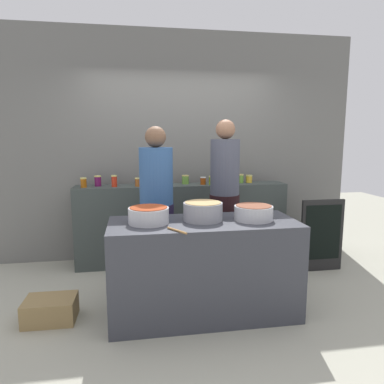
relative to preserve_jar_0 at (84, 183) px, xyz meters
The scene contains 23 objects.
ground 1.93m from the preserve_jar_0, 40.64° to the right, with size 12.00×12.00×0.00m, color #9F9E8D.
storefront_wall 1.34m from the preserve_jar_0, 18.68° to the left, with size 4.80×0.12×3.00m, color slate.
display_shelf 1.34m from the preserve_jar_0, ahead, with size 2.70×0.36×1.03m, color #39413E.
prep_table 1.92m from the preserve_jar_0, 47.88° to the right, with size 1.70×0.70×0.88m, color #34363E.
preserve_jar_0 is the anchor object (origin of this frame).
preserve_jar_1 0.18m from the preserve_jar_0, 29.93° to the left, with size 0.08×0.08×0.13m.
preserve_jar_2 0.36m from the preserve_jar_0, ahead, with size 0.07×0.07×0.14m.
preserve_jar_3 0.65m from the preserve_jar_0, ahead, with size 0.08×0.08×0.10m.
preserve_jar_4 0.86m from the preserve_jar_0, ahead, with size 0.08×0.08×0.10m.
preserve_jar_5 1.26m from the preserve_jar_0, ahead, with size 0.09×0.09×0.11m.
preserve_jar_6 1.47m from the preserve_jar_0, ahead, with size 0.07×0.07×0.10m.
preserve_jar_7 1.59m from the preserve_jar_0, ahead, with size 0.09×0.09×0.11m.
preserve_jar_8 1.91m from the preserve_jar_0, ahead, with size 0.09×0.09×0.13m.
preserve_jar_9 2.00m from the preserve_jar_0, ahead, with size 0.07×0.07×0.12m.
preserve_jar_10 2.12m from the preserve_jar_0, ahead, with size 0.09×0.09×0.10m.
cooking_pot_left 1.51m from the preserve_jar_0, 61.48° to the right, with size 0.36×0.36×0.14m.
cooking_pot_center 1.78m from the preserve_jar_0, 46.92° to the right, with size 0.36×0.36×0.17m.
cooking_pot_right 2.16m from the preserve_jar_0, 39.02° to the right, with size 0.35×0.35×0.14m.
wooden_spoon 1.90m from the preserve_jar_0, 60.44° to the right, with size 0.02×0.02×0.23m, color #9E703D.
cook_with_tongs 1.16m from the preserve_jar_0, 42.82° to the right, with size 0.36×0.36×1.74m.
cook_in_cap 1.72m from the preserve_jar_0, 20.34° to the right, with size 0.34×0.34×1.82m.
bread_crate 1.60m from the preserve_jar_0, 97.71° to the right, with size 0.44×0.32×0.21m, color olive.
chalkboard_sign 2.96m from the preserve_jar_0, 10.50° to the right, with size 0.54×0.05×0.89m.
Camera 1 is at (-0.61, -3.35, 1.65)m, focal length 33.18 mm.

